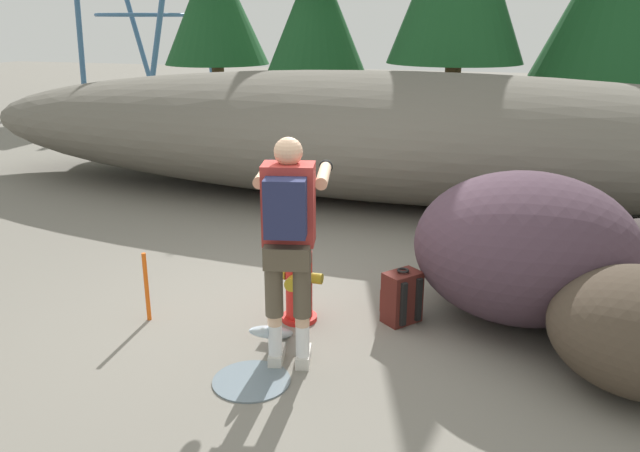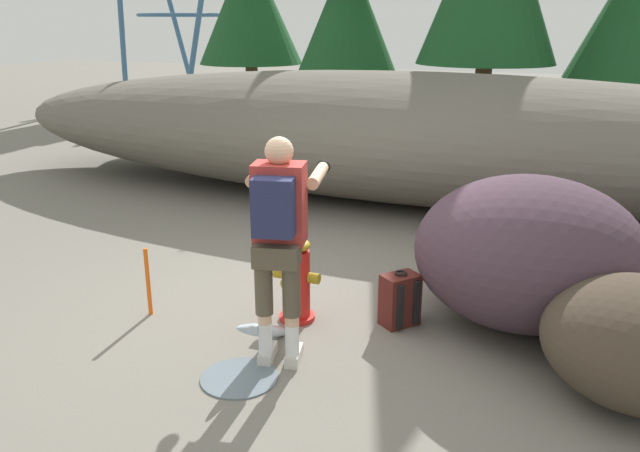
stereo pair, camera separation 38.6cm
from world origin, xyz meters
The scene contains 8 objects.
ground_plane centered at (0.00, 0.00, -0.02)m, with size 56.00×56.00×0.04m, color slate.
dirt_embankment centered at (0.00, 4.10, 0.88)m, with size 13.32×3.20×1.75m, color #666056.
fire_hydrant centered at (0.05, -0.05, 0.35)m, with size 0.40×0.35×0.77m.
hydrant_water_jet centered at (0.05, -0.75, 0.13)m, with size 0.55×1.15×0.54m.
utility_worker centered at (0.20, -0.67, 1.05)m, with size 0.66×1.03×1.66m.
spare_backpack centered at (0.87, 0.19, 0.22)m, with size 0.36×0.36×0.47m.
boulder_large centered at (1.81, 0.64, 0.62)m, with size 1.84×1.77×1.23m, color #44313D.
survey_stake centered at (-1.17, -0.43, 0.30)m, with size 0.04×0.04×0.60m, color #E55914.
Camera 1 is at (1.68, -4.64, 2.42)m, focal length 35.72 mm.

